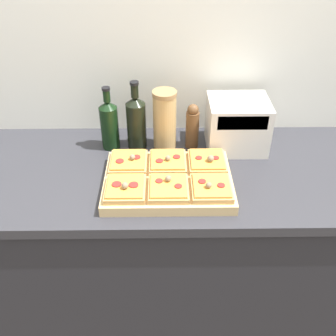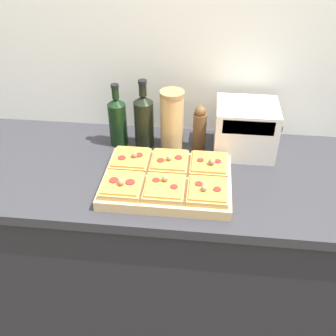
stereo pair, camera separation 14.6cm
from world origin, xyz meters
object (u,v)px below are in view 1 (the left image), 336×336
object	(u,v)px
olive_oil_bottle	(109,124)
grain_jar_tall	(165,120)
toaster_oven	(237,124)
wine_bottle	(136,121)
cutting_board	(168,181)
pepper_mill	(192,126)

from	to	relation	value
olive_oil_bottle	grain_jar_tall	size ratio (longest dim) A/B	1.07
olive_oil_bottle	toaster_oven	distance (m)	0.53
olive_oil_bottle	wine_bottle	distance (m)	0.11
cutting_board	olive_oil_bottle	world-z (taller)	olive_oil_bottle
wine_bottle	toaster_oven	xyz separation A→B (m)	(0.42, -0.00, -0.02)
cutting_board	olive_oil_bottle	bearing A→B (deg)	131.19
wine_bottle	olive_oil_bottle	bearing A→B (deg)	-180.00
cutting_board	grain_jar_tall	size ratio (longest dim) A/B	1.84
olive_oil_bottle	cutting_board	bearing A→B (deg)	-48.81
cutting_board	grain_jar_tall	xyz separation A→B (m)	(-0.01, 0.27, 0.11)
wine_bottle	grain_jar_tall	world-z (taller)	wine_bottle
cutting_board	wine_bottle	distance (m)	0.32
grain_jar_tall	olive_oil_bottle	bearing A→B (deg)	180.00
wine_bottle	pepper_mill	world-z (taller)	wine_bottle
grain_jar_tall	toaster_oven	xyz separation A→B (m)	(0.30, -0.00, -0.02)
pepper_mill	olive_oil_bottle	bearing A→B (deg)	180.00
pepper_mill	wine_bottle	bearing A→B (deg)	180.00
pepper_mill	grain_jar_tall	bearing A→B (deg)	180.00
pepper_mill	cutting_board	bearing A→B (deg)	-110.94
cutting_board	pepper_mill	distance (m)	0.30
cutting_board	grain_jar_tall	world-z (taller)	grain_jar_tall
wine_bottle	toaster_oven	bearing A→B (deg)	-0.12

